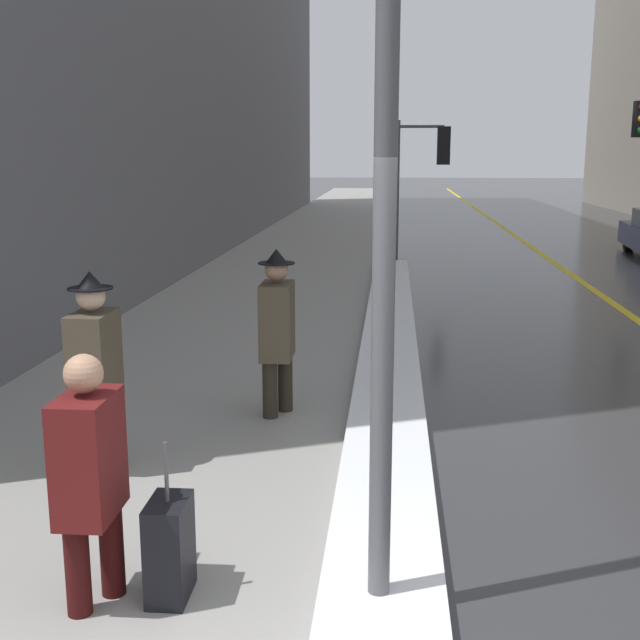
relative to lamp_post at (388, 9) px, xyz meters
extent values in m
cube|color=gray|center=(-2.19, 13.94, -3.19)|extent=(4.00, 80.00, 0.01)
cube|color=gold|center=(3.81, 13.94, -3.19)|extent=(0.16, 80.00, 0.00)
cube|color=white|center=(0.02, 5.72, -3.12)|extent=(0.72, 16.50, 0.14)
cylinder|color=#515156|center=(0.00, 0.00, -0.61)|extent=(0.12, 0.12, 5.17)
cylinder|color=#515156|center=(0.12, 15.76, -1.55)|extent=(0.11, 0.11, 3.28)
cylinder|color=#515156|center=(0.67, 15.78, -0.06)|extent=(1.10, 0.12, 0.07)
cube|color=black|center=(1.22, 15.81, -0.51)|extent=(0.31, 0.21, 0.90)
sphere|color=red|center=(1.22, 15.93, -0.23)|extent=(0.19, 0.19, 0.19)
sphere|color=orange|center=(1.22, 15.93, -0.51)|extent=(0.19, 0.19, 0.19)
sphere|color=green|center=(1.22, 15.93, -0.80)|extent=(0.19, 0.19, 0.19)
cube|color=black|center=(6.23, 17.51, 0.15)|extent=(0.32, 0.24, 0.90)
cylinder|color=#340C0C|center=(-1.53, 0.05, -2.80)|extent=(0.14, 0.14, 0.79)
cylinder|color=#340C0C|center=(-1.65, -0.17, -2.80)|extent=(0.14, 0.14, 0.79)
cube|color=#561414|center=(-1.59, -0.06, -2.30)|extent=(0.29, 0.48, 0.69)
sphere|color=tan|center=(-1.59, -0.06, -1.83)|extent=(0.21, 0.21, 0.21)
cube|color=black|center=(-1.60, 0.28, -2.44)|extent=(0.10, 0.22, 0.28)
cylinder|color=#2A241B|center=(-2.22, 1.97, -2.78)|extent=(0.14, 0.14, 0.83)
cylinder|color=#2A241B|center=(-2.33, 1.74, -2.78)|extent=(0.14, 0.14, 0.83)
cube|color=#473D2D|center=(-2.28, 1.85, -2.25)|extent=(0.30, 0.50, 0.72)
sphere|color=beige|center=(-2.28, 1.85, -1.76)|extent=(0.22, 0.22, 0.22)
cylinder|color=black|center=(-2.28, 1.85, -1.70)|extent=(0.35, 0.35, 0.01)
cone|color=black|center=(-2.28, 1.85, -1.63)|extent=(0.21, 0.21, 0.13)
cube|color=black|center=(-2.28, 2.20, -2.41)|extent=(0.10, 0.22, 0.28)
cylinder|color=#2A241B|center=(-0.99, 3.49, -2.78)|extent=(0.15, 0.15, 0.83)
cylinder|color=#2A241B|center=(-1.10, 3.26, -2.78)|extent=(0.15, 0.15, 0.83)
cube|color=#473D2D|center=(-1.05, 3.37, -2.25)|extent=(0.30, 0.51, 0.73)
sphere|color=tan|center=(-1.05, 3.37, -1.76)|extent=(0.23, 0.23, 0.23)
cylinder|color=black|center=(-1.05, 3.37, -1.69)|extent=(0.35, 0.35, 0.01)
cone|color=black|center=(-1.05, 3.37, -1.63)|extent=(0.21, 0.21, 0.14)
cylinder|color=black|center=(6.18, 17.43, -2.85)|extent=(0.27, 0.70, 0.69)
cube|color=black|center=(-1.19, 0.05, -2.89)|extent=(0.22, 0.36, 0.60)
cylinder|color=#4C4C51|center=(-1.19, 0.05, -2.42)|extent=(0.02, 0.02, 0.35)
camera|label=1|loc=(0.04, -4.06, -0.67)|focal=45.00mm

